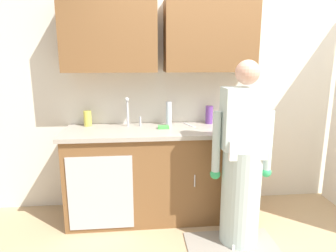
% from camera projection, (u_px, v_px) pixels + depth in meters
% --- Properties ---
extents(ground_plane, '(9.00, 9.00, 0.00)m').
position_uv_depth(ground_plane, '(232.00, 251.00, 2.53)').
color(ground_plane, tan).
extents(kitchen_wall_with_uppers, '(4.80, 0.44, 2.70)m').
position_uv_depth(kitchen_wall_with_uppers, '(198.00, 74.00, 3.17)').
color(kitchen_wall_with_uppers, silver).
rests_on(kitchen_wall_with_uppers, ground).
extents(counter_cabinet, '(1.90, 0.62, 0.90)m').
position_uv_depth(counter_cabinet, '(162.00, 174.00, 3.06)').
color(counter_cabinet, brown).
rests_on(counter_cabinet, ground).
extents(countertop, '(1.96, 0.66, 0.04)m').
position_uv_depth(countertop, '(162.00, 131.00, 2.96)').
color(countertop, '#A8A093').
rests_on(countertop, counter_cabinet).
extents(sink, '(0.50, 0.36, 0.35)m').
position_uv_depth(sink, '(131.00, 131.00, 2.94)').
color(sink, '#B7BABF').
rests_on(sink, counter_cabinet).
extents(person_at_sink, '(0.55, 0.34, 1.62)m').
position_uv_depth(person_at_sink, '(242.00, 169.00, 2.53)').
color(person_at_sink, white).
rests_on(person_at_sink, ground).
extents(floor_mat, '(0.80, 0.50, 0.01)m').
position_uv_depth(floor_mat, '(232.00, 247.00, 2.58)').
color(floor_mat, gray).
rests_on(floor_mat, ground).
extents(bottle_water_short, '(0.08, 0.08, 0.16)m').
position_uv_depth(bottle_water_short, '(88.00, 118.00, 3.06)').
color(bottle_water_short, '#D8D14C').
rests_on(bottle_water_short, countertop).
extents(bottle_water_tall, '(0.06, 0.06, 0.25)m').
position_uv_depth(bottle_water_tall, '(169.00, 114.00, 3.09)').
color(bottle_water_tall, silver).
rests_on(bottle_water_tall, countertop).
extents(bottle_dish_liquid, '(0.08, 0.08, 0.19)m').
position_uv_depth(bottle_dish_liquid, '(209.00, 115.00, 3.18)').
color(bottle_dish_liquid, '#66388C').
rests_on(bottle_dish_liquid, countertop).
extents(bottle_soap, '(0.06, 0.06, 0.27)m').
position_uv_depth(bottle_soap, '(240.00, 110.00, 3.23)').
color(bottle_soap, '#D8D14C').
rests_on(bottle_soap, countertop).
extents(cup_by_sink, '(0.08, 0.08, 0.09)m').
position_uv_depth(cup_by_sink, '(242.00, 120.00, 3.15)').
color(cup_by_sink, '#33478C').
rests_on(cup_by_sink, countertop).
extents(knife_on_counter, '(0.10, 0.23, 0.01)m').
position_uv_depth(knife_on_counter, '(189.00, 125.00, 3.12)').
color(knife_on_counter, silver).
rests_on(knife_on_counter, countertop).
extents(sponge, '(0.11, 0.07, 0.03)m').
position_uv_depth(sponge, '(164.00, 127.00, 2.96)').
color(sponge, '#4CBF4C').
rests_on(sponge, countertop).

